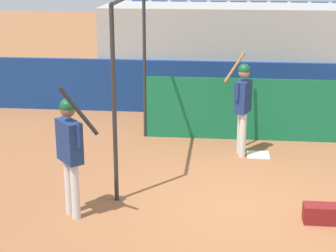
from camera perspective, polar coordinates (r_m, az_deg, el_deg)
name	(u,v)px	position (r m, az deg, el deg)	size (l,w,h in m)	color
ground_plane	(241,205)	(9.20, 7.45, -7.96)	(60.00, 60.00, 0.00)	#935B38
outfield_wall	(237,88)	(14.06, 7.05, 3.83)	(24.00, 0.12, 1.33)	navy
bleacher_section	(237,54)	(15.17, 7.07, 7.27)	(7.05, 2.40, 2.61)	#9E9E99
batting_cage	(243,88)	(11.43, 7.62, 3.86)	(4.23, 3.44, 3.19)	#282828
home_plate	(258,155)	(11.41, 9.15, -2.90)	(0.44, 0.44, 0.02)	white
player_batter	(243,100)	(11.07, 7.59, 2.62)	(0.58, 0.89, 1.98)	silver
player_waiting	(70,146)	(8.46, -9.93, -1.97)	(0.75, 0.65, 2.13)	silver
equipment_bag	(327,214)	(8.84, 15.85, -8.59)	(0.70, 0.28, 0.28)	maroon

